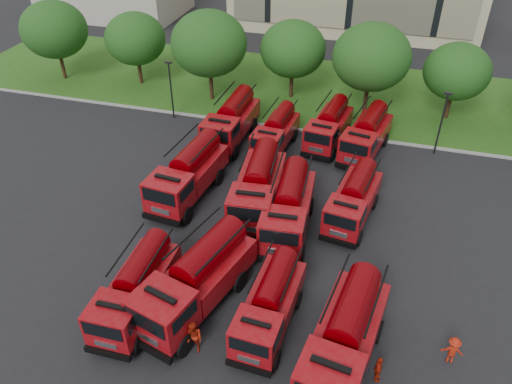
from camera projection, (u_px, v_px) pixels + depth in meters
ground at (216, 275)px, 28.29m from camera, size 140.00×140.00×0.00m
lawn at (305, 89)px, 48.51m from camera, size 70.00×16.00×0.12m
curb at (287, 128)px, 42.20m from camera, size 70.00×0.30×0.14m
tree_0 at (54, 30)px, 47.78m from camera, size 6.30×6.30×7.70m
tree_1 at (135, 39)px, 47.07m from camera, size 5.71×5.71×6.98m
tree_2 at (209, 44)px, 43.66m from camera, size 6.72×6.72×8.22m
tree_3 at (293, 49)px, 44.46m from camera, size 5.88×5.88×7.19m
tree_4 at (372, 57)px, 41.43m from camera, size 6.55×6.55×8.01m
tree_5 at (457, 71)px, 41.18m from camera, size 5.46×5.46×6.68m
lamp_post_0 at (171, 87)px, 42.20m from camera, size 0.60×0.25×5.11m
lamp_post_1 at (442, 120)px, 37.34m from camera, size 0.60×0.25×5.11m
fire_truck_0 at (136, 288)px, 25.43m from camera, size 2.57×6.79×3.07m
fire_truck_1 at (197, 280)px, 25.54m from camera, size 4.70×8.31×3.59m
fire_truck_2 at (270, 305)px, 24.66m from camera, size 2.61×6.45×2.88m
fire_truck_3 at (345, 337)px, 22.71m from camera, size 3.66×7.87×3.45m
fire_truck_4 at (188, 174)px, 33.53m from camera, size 3.45×7.90×3.49m
fire_truck_5 at (258, 186)px, 32.30m from camera, size 3.41×7.98×3.53m
fire_truck_6 at (288, 207)px, 30.64m from camera, size 3.16×7.62×3.39m
fire_truck_7 at (354, 199)px, 31.62m from camera, size 3.22×6.84×2.99m
fire_truck_8 at (231, 121)px, 39.77m from camera, size 2.97×7.59×3.41m
fire_truck_9 at (276, 132)px, 38.83m from camera, size 2.71×6.47×2.87m
fire_truck_10 at (329, 126)px, 39.46m from camera, size 3.16×6.92×3.04m
fire_truck_11 at (366, 135)px, 38.15m from camera, size 3.66×7.32×3.19m
firefighter_1 at (195, 350)px, 24.24m from camera, size 1.02×0.78×1.86m
firefighter_2 at (376, 379)px, 22.93m from camera, size 0.54×0.91×1.52m
firefighter_3 at (449, 361)px, 23.74m from camera, size 1.02×0.53×1.57m
firefighter_4 at (235, 226)px, 31.85m from camera, size 0.93×1.02×1.74m
firefighter_5 at (338, 241)px, 30.63m from camera, size 1.64×1.06×1.63m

